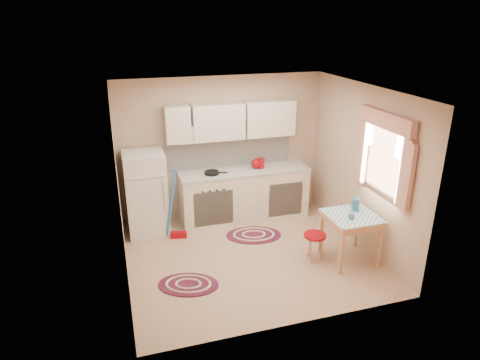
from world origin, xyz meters
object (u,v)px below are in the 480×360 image
Objects in this scene: stool at (314,247)px; table at (350,238)px; base_cabinets at (244,195)px; fridge at (146,194)px.

table is at bearing -16.22° from stool.
base_cabinets reaches higher than stool.
base_cabinets is at bearing 109.07° from stool.
table is (2.77, -1.75, -0.34)m from fridge.
fridge reaches higher than base_cabinets.
base_cabinets is at bearing 1.69° from fridge.
base_cabinets is 5.36× the size of stool.
base_cabinets is 3.12× the size of table.
stool is (-0.50, 0.14, -0.15)m from table.
base_cabinets is (1.70, 0.05, -0.26)m from fridge.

